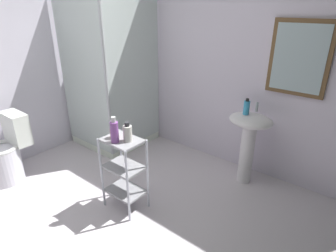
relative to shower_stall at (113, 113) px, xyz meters
name	(u,v)px	position (x,y,z in m)	size (l,w,h in m)	color
ground_plane	(103,232)	(1.22, -1.23, -0.47)	(4.20, 4.20, 0.02)	silver
wall_back	(218,60)	(1.23, 0.62, 0.79)	(4.20, 0.14, 2.50)	white
shower_stall	(113,113)	(0.00, 0.00, 0.00)	(0.92, 0.92, 2.00)	white
pedestal_sink	(249,135)	(1.85, 0.29, 0.12)	(0.46, 0.37, 0.81)	white
sink_faucet	(257,107)	(1.85, 0.41, 0.40)	(0.03, 0.03, 0.10)	silver
toilet	(7,154)	(-0.26, -1.35, -0.15)	(0.37, 0.49, 0.76)	white
storage_cart	(124,168)	(1.13, -0.85, -0.03)	(0.38, 0.28, 0.74)	silver
hand_soap_bottle	(247,107)	(1.80, 0.26, 0.42)	(0.06, 0.06, 0.17)	#389ED1
conditioner_bottle_purple	(114,131)	(1.12, -0.93, 0.38)	(0.07, 0.07, 0.24)	#8C4DA0
lotion_bottle_white	(128,133)	(1.19, -0.84, 0.35)	(0.08, 0.08, 0.18)	silver
rinse_cup	(114,133)	(1.05, -0.87, 0.32)	(0.07, 0.07, 0.09)	#B24742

